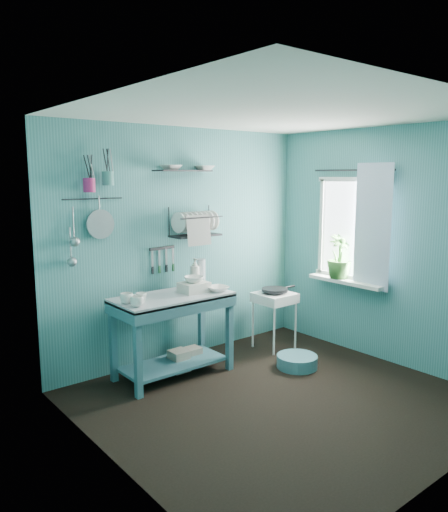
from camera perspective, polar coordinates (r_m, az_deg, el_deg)
floor at (r=4.69m, az=6.35°, el=-16.05°), size 3.20×3.20×0.00m
ceiling at (r=4.27m, az=6.97°, el=15.94°), size 3.20×3.20×0.00m
wall_back at (r=5.44m, az=-4.74°, el=1.32°), size 3.20×0.00×3.20m
wall_left at (r=3.37m, az=-12.77°, el=-3.81°), size 0.00×3.00×3.00m
wall_right at (r=5.55m, az=18.25°, el=1.04°), size 0.00×3.00×3.00m
work_counter at (r=5.06m, az=-5.85°, el=-9.03°), size 1.20×0.66×0.83m
mug_left at (r=4.57m, az=-9.89°, el=-5.13°), size 0.12×0.12×0.10m
mug_mid at (r=4.70m, az=-9.43°, el=-4.73°), size 0.14×0.14×0.09m
mug_right at (r=4.69m, az=-11.07°, el=-4.77°), size 0.17×0.17×0.10m
wash_tub at (r=5.06m, az=-3.44°, el=-3.57°), size 0.28×0.22×0.10m
tub_bowl at (r=5.04m, az=-3.45°, el=-2.68°), size 0.19×0.19×0.06m
soap_bottle at (r=5.31m, az=-3.35°, el=-1.86°), size 0.12×0.12×0.30m
water_bottle at (r=5.39m, az=-2.61°, el=-1.80°), size 0.09×0.09×0.28m
counter_bowl at (r=5.08m, az=-0.75°, el=-3.77°), size 0.22×0.22×0.05m
hotplate_stand at (r=5.87m, az=5.76°, el=-7.34°), size 0.48×0.48×0.65m
frying_pan at (r=5.78m, az=5.82°, el=-3.87°), size 0.30×0.30×0.03m
knife_strip at (r=5.27m, az=-7.09°, el=0.91°), size 0.32×0.05×0.03m
dish_rack at (r=5.35m, az=-3.28°, el=3.95°), size 0.56×0.25×0.32m
upper_shelf at (r=5.28m, az=-4.67°, el=9.69°), size 0.72×0.28×0.01m
shelf_bowl_left at (r=5.19m, az=-6.08°, el=9.29°), size 0.23×0.23×0.05m
shelf_bowl_right at (r=5.44m, az=-2.24°, el=9.55°), size 0.21×0.21×0.05m
utensil_cup_magenta at (r=4.79m, az=-15.15°, el=7.83°), size 0.11×0.11×0.13m
utensil_cup_teal at (r=4.87m, az=-13.12°, el=8.64°), size 0.11×0.11×0.13m
colander at (r=4.88m, az=-13.96°, el=3.55°), size 0.28×0.03×0.28m
ladle_outer at (r=4.78m, az=-16.85°, el=3.61°), size 0.01×0.01×0.30m
ladle_inner at (r=4.79m, az=-17.16°, el=1.39°), size 0.01×0.01×0.30m
hook_rail at (r=4.86m, az=-14.75°, el=6.35°), size 0.60×0.01×0.01m
window_glass at (r=5.77m, az=14.49°, el=3.01°), size 0.00×1.10×1.10m
windowsill at (r=5.80m, az=13.76°, el=-2.84°), size 0.16×0.95×0.04m
curtain at (r=5.54m, az=16.61°, el=3.19°), size 0.00×1.35×1.35m
curtain_rod at (r=5.71m, az=14.49°, el=9.48°), size 0.02×1.05×0.02m
potted_plant at (r=5.82m, az=13.03°, el=-0.07°), size 0.33×0.33×0.50m
storage_tin_large at (r=5.26m, az=-5.17°, el=-11.83°), size 0.18×0.18×0.22m
storage_tin_small at (r=5.39m, az=-3.56°, el=-11.38°), size 0.15×0.15×0.20m
floor_basin at (r=5.40m, az=8.35°, el=-11.83°), size 0.43×0.43×0.13m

